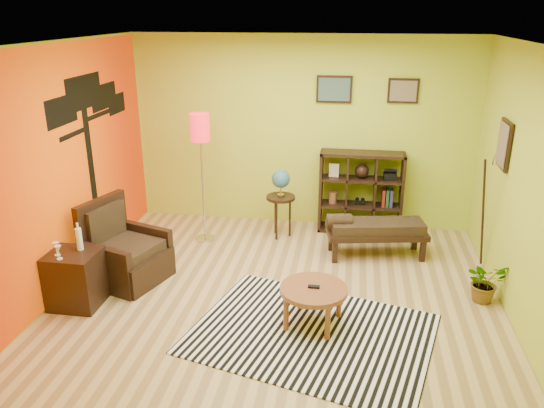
% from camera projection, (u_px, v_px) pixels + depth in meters
% --- Properties ---
extents(ground, '(5.00, 5.00, 0.00)m').
position_uv_depth(ground, '(280.00, 293.00, 6.17)').
color(ground, tan).
rests_on(ground, ground).
extents(room_shell, '(5.04, 4.54, 2.82)m').
position_uv_depth(room_shell, '(272.00, 142.00, 5.57)').
color(room_shell, '#B6CA33').
rests_on(room_shell, ground).
extents(zebra_rug, '(2.71, 2.28, 0.01)m').
position_uv_depth(zebra_rug, '(311.00, 334.00, 5.40)').
color(zebra_rug, white).
rests_on(zebra_rug, ground).
extents(coffee_table, '(0.70, 0.70, 0.45)m').
position_uv_depth(coffee_table, '(314.00, 293.00, 5.45)').
color(coffee_table, brown).
rests_on(coffee_table, ground).
extents(armchair, '(1.02, 1.01, 0.99)m').
position_uv_depth(armchair, '(124.00, 256.00, 6.42)').
color(armchair, black).
rests_on(armchair, ground).
extents(side_cabinet, '(0.53, 0.49, 0.95)m').
position_uv_depth(side_cabinet, '(75.00, 278.00, 5.84)').
color(side_cabinet, black).
rests_on(side_cabinet, ground).
extents(floor_lamp, '(0.27, 0.27, 1.82)m').
position_uv_depth(floor_lamp, '(200.00, 139.00, 7.10)').
color(floor_lamp, silver).
rests_on(floor_lamp, ground).
extents(globe_table, '(0.41, 0.41, 1.00)m').
position_uv_depth(globe_table, '(281.00, 187.00, 7.46)').
color(globe_table, black).
rests_on(globe_table, ground).
extents(cube_shelf, '(1.20, 0.35, 1.20)m').
position_uv_depth(cube_shelf, '(362.00, 192.00, 7.71)').
color(cube_shelf, black).
rests_on(cube_shelf, ground).
extents(bench, '(1.36, 0.69, 0.60)m').
position_uv_depth(bench, '(374.00, 229.00, 6.98)').
color(bench, black).
rests_on(bench, ground).
extents(potted_plant, '(0.58, 0.61, 0.37)m').
position_uv_depth(potted_plant, '(484.00, 286.00, 5.96)').
color(potted_plant, '#26661E').
rests_on(potted_plant, ground).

